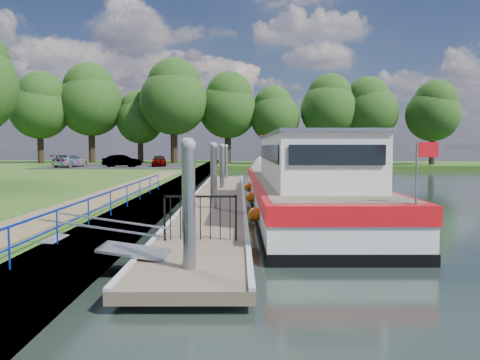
{
  "coord_description": "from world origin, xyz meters",
  "views": [
    {
      "loc": [
        0.97,
        -9.47,
        2.77
      ],
      "look_at": [
        1.02,
        9.72,
        1.4
      ],
      "focal_mm": 35.0,
      "sensor_mm": 36.0,
      "label": 1
    }
  ],
  "objects_px": {
    "barge": "(297,184)",
    "car_c": "(70,161)",
    "car_a": "(159,161)",
    "car_b": "(122,161)",
    "pontoon": "(219,200)"
  },
  "relations": [
    {
      "from": "barge",
      "to": "car_b",
      "type": "height_order",
      "value": "barge"
    },
    {
      "from": "car_a",
      "to": "car_b",
      "type": "xyz_separation_m",
      "value": [
        -3.29,
        -1.62,
        0.01
      ]
    },
    {
      "from": "barge",
      "to": "car_a",
      "type": "relative_size",
      "value": 6.35
    },
    {
      "from": "barge",
      "to": "pontoon",
      "type": "bearing_deg",
      "value": 156.99
    },
    {
      "from": "barge",
      "to": "car_b",
      "type": "bearing_deg",
      "value": 120.14
    },
    {
      "from": "car_a",
      "to": "car_c",
      "type": "xyz_separation_m",
      "value": [
        -8.25,
        -1.56,
        0.03
      ]
    },
    {
      "from": "pontoon",
      "to": "car_c",
      "type": "distance_m",
      "value": 27.06
    },
    {
      "from": "car_a",
      "to": "car_c",
      "type": "distance_m",
      "value": 8.39
    },
    {
      "from": "car_a",
      "to": "car_b",
      "type": "distance_m",
      "value": 3.66
    },
    {
      "from": "pontoon",
      "to": "barge",
      "type": "relative_size",
      "value": 1.42
    },
    {
      "from": "car_b",
      "to": "car_c",
      "type": "xyz_separation_m",
      "value": [
        -4.96,
        0.06,
        0.02
      ]
    },
    {
      "from": "pontoon",
      "to": "car_b",
      "type": "relative_size",
      "value": 8.5
    },
    {
      "from": "barge",
      "to": "car_c",
      "type": "relative_size",
      "value": 5.12
    },
    {
      "from": "barge",
      "to": "car_c",
      "type": "height_order",
      "value": "barge"
    },
    {
      "from": "barge",
      "to": "car_c",
      "type": "xyz_separation_m",
      "value": [
        -18.8,
        23.88,
        0.35
      ]
    }
  ]
}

